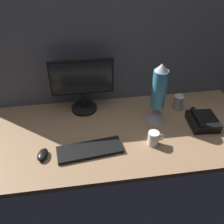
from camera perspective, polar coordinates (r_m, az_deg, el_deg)
The scene contains 9 objects.
ground_plane at distance 156.46cm, azimuth 0.77°, elevation -4.37°, with size 180.00×80.00×3.00cm, color #8C6B4C.
cubicle_wall_back at distance 168.62cm, azimuth -1.18°, elevation 13.79°, with size 180.00×5.00×71.82cm.
monitor at distance 163.13cm, azimuth -6.97°, elevation 6.66°, with size 41.78×18.00×36.97cm.
keyboard at distance 140.97cm, azimuth -5.19°, elevation -8.77°, with size 37.00×13.00×2.00cm, color black.
mouse at distance 142.02cm, azimuth -15.90°, elevation -9.57°, with size 5.60×9.60×3.40cm, color black.
mug_steel at distance 176.63cm, azimuth 15.23°, elevation 2.20°, with size 6.72×6.72×10.18cm.
mug_ceramic_white at distance 144.23cm, azimuth 9.71°, elevation -6.09°, with size 9.66×6.42×8.82cm.
lava_lamp at distance 155.38cm, azimuth 10.67°, elevation 3.14°, with size 12.43×12.43×40.67cm.
desk_phone at distance 167.09cm, azimuth 20.36°, elevation -1.95°, with size 18.26×20.12×8.80cm.
Camera 1 is at (-19.36, -117.05, 100.50)cm, focal length 39.12 mm.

